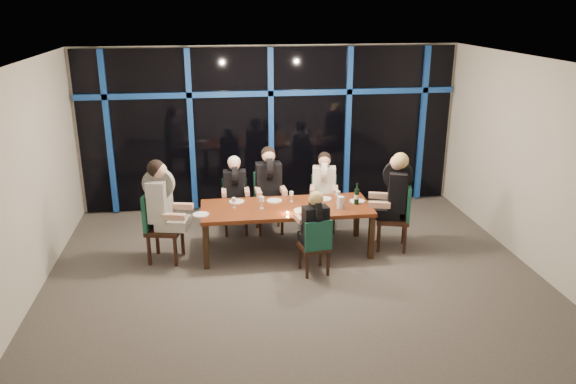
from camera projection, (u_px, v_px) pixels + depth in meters
name	position (u px, v px, depth m)	size (l,w,h in m)	color
room	(294.00, 137.00, 7.44)	(7.04, 7.00, 3.02)	#59524E
window_wall	(271.00, 126.00, 10.34)	(6.86, 0.43, 2.94)	black
dining_table	(286.00, 210.00, 8.62)	(2.60, 1.00, 0.75)	brown
chair_far_left	(235.00, 203.00, 9.47)	(0.42, 0.42, 0.91)	black
chair_far_mid	(268.00, 199.00, 9.50)	(0.49, 0.49, 1.01)	black
chair_far_right	(324.00, 199.00, 9.59)	(0.51, 0.51, 0.93)	black
chair_end_left	(158.00, 223.00, 8.36)	(0.60, 0.60, 1.07)	black
chair_end_right	(399.00, 213.00, 8.77)	(0.61, 0.61, 1.07)	black
chair_near_mid	(316.00, 244.00, 7.94)	(0.46, 0.46, 0.86)	black
diner_far_left	(235.00, 184.00, 9.28)	(0.45, 0.56, 0.88)	black
diner_far_mid	(269.00, 178.00, 9.29)	(0.51, 0.64, 0.98)	black
diner_far_right	(324.00, 180.00, 9.40)	(0.51, 0.62, 0.90)	silver
diner_end_left	(162.00, 196.00, 8.22)	(0.72, 0.60, 1.05)	black
diner_end_right	(395.00, 187.00, 8.64)	(0.72, 0.62, 1.04)	black
diner_near_mid	(315.00, 220.00, 7.89)	(0.46, 0.56, 0.83)	black
plate_far_left	(237.00, 202.00, 8.78)	(0.24, 0.24, 0.01)	white
plate_far_mid	(274.00, 201.00, 8.83)	(0.24, 0.24, 0.01)	white
plate_far_right	(324.00, 199.00, 8.91)	(0.24, 0.24, 0.01)	white
plate_end_left	(202.00, 214.00, 8.26)	(0.24, 0.24, 0.01)	white
plate_end_right	(357.00, 201.00, 8.80)	(0.24, 0.24, 0.01)	white
plate_near_mid	(302.00, 210.00, 8.42)	(0.24, 0.24, 0.01)	white
wine_bottle	(357.00, 196.00, 8.66)	(0.08, 0.08, 0.34)	black
water_pitcher	(340.00, 203.00, 8.48)	(0.12, 0.10, 0.19)	silver
tea_light	(288.00, 213.00, 8.30)	(0.04, 0.04, 0.03)	#F09A48
wine_glass_a	(262.00, 200.00, 8.48)	(0.07, 0.07, 0.19)	silver
wine_glass_b	(291.00, 194.00, 8.77)	(0.06, 0.06, 0.16)	silver
wine_glass_c	(316.00, 198.00, 8.60)	(0.07, 0.07, 0.17)	silver
wine_glass_d	(234.00, 200.00, 8.51)	(0.06, 0.06, 0.16)	silver
wine_glass_e	(338.00, 194.00, 8.73)	(0.07, 0.07, 0.18)	silver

